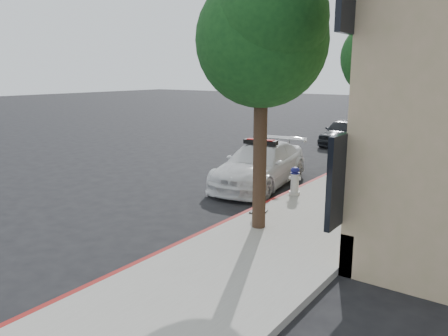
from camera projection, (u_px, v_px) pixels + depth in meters
ground at (211, 193)px, 13.26m from camera, size 120.00×120.00×0.00m
sidewalk at (415, 155)px, 19.13m from camera, size 3.20×50.00×0.15m
curb_strip at (379, 151)px, 20.00m from camera, size 0.12×50.00×0.15m
tree_near at (263, 39)px, 9.08m from camera, size 2.92×2.82×5.62m
tree_mid at (378, 56)px, 15.45m from camera, size 2.77×2.64×5.43m
tree_far at (427, 56)px, 21.74m from camera, size 3.10×3.00×5.81m
police_car at (260, 165)px, 14.12m from camera, size 2.52×4.91×1.51m
parked_car_mid at (343, 132)px, 22.02m from camera, size 1.77×3.95×1.32m
parked_car_far at (388, 125)px, 23.79m from camera, size 2.19×4.98×1.59m
fire_hydrant at (295, 181)px, 12.51m from camera, size 0.35×0.31×0.82m
traffic_cone at (259, 198)px, 10.94m from camera, size 0.47×0.47×0.74m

